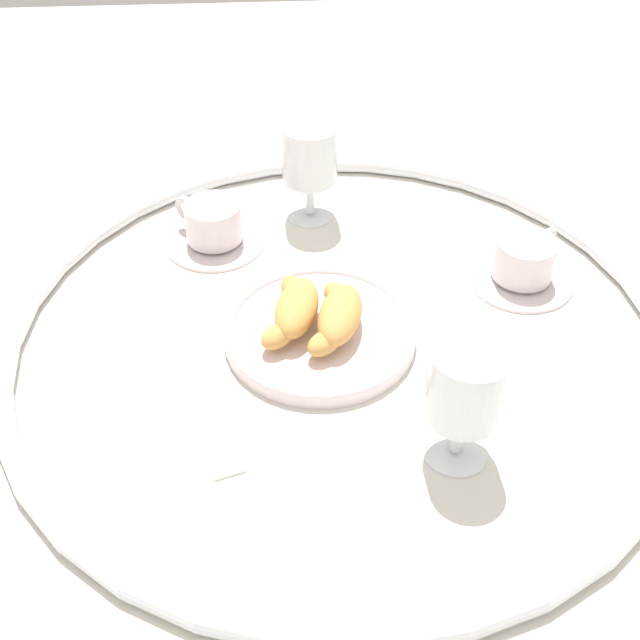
{
  "coord_description": "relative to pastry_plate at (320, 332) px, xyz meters",
  "views": [
    {
      "loc": [
        -0.7,
        0.07,
        0.65
      ],
      "look_at": [
        0.0,
        0.02,
        0.03
      ],
      "focal_mm": 45.05,
      "sensor_mm": 36.0,
      "label": 1
    }
  ],
  "objects": [
    {
      "name": "pastry_plate",
      "position": [
        0.0,
        0.0,
        0.0
      ],
      "size": [
        0.23,
        0.23,
        0.02
      ],
      "color": "silver",
      "rests_on": "ground_plane"
    },
    {
      "name": "croissant_large",
      "position": [
        -0.01,
        -0.02,
        0.03
      ],
      "size": [
        0.13,
        0.09,
        0.04
      ],
      "color": "#D6994C",
      "rests_on": "pastry_plate"
    },
    {
      "name": "sugar_packet",
      "position": [
        -0.17,
        0.11,
        -0.01
      ],
      "size": [
        0.06,
        0.05,
        0.01
      ],
      "primitive_type": "cube",
      "rotation": [
        0.0,
        0.0,
        0.31
      ],
      "color": "white",
      "rests_on": "ground_plane"
    },
    {
      "name": "coffee_cup_far",
      "position": [
        0.2,
        0.13,
        0.01
      ],
      "size": [
        0.14,
        0.14,
        0.06
      ],
      "color": "silver",
      "rests_on": "ground_plane"
    },
    {
      "name": "juice_glass_left",
      "position": [
        -0.18,
        -0.13,
        0.08
      ],
      "size": [
        0.08,
        0.08,
        0.14
      ],
      "color": "white",
      "rests_on": "ground_plane"
    },
    {
      "name": "croissant_small",
      "position": [
        0.01,
        0.03,
        0.03
      ],
      "size": [
        0.13,
        0.08,
        0.04
      ],
      "color": "#D6994C",
      "rests_on": "pastry_plate"
    },
    {
      "name": "ground_plane",
      "position": [
        -0.0,
        -0.02,
        -0.01
      ],
      "size": [
        2.2,
        2.2,
        0.0
      ],
      "primitive_type": "plane",
      "color": "silver"
    },
    {
      "name": "coffee_cup_near",
      "position": [
        0.1,
        -0.27,
        0.01
      ],
      "size": [
        0.14,
        0.14,
        0.06
      ],
      "color": "silver",
      "rests_on": "ground_plane"
    },
    {
      "name": "table_chrome_rim",
      "position": [
        -0.0,
        -0.02,
        0.0
      ],
      "size": [
        0.79,
        0.79,
        0.02
      ],
      "primitive_type": "torus",
      "color": "silver",
      "rests_on": "ground_plane"
    },
    {
      "name": "juice_glass_right",
      "position": [
        0.26,
        -0.0,
        0.08
      ],
      "size": [
        0.08,
        0.08,
        0.14
      ],
      "color": "white",
      "rests_on": "ground_plane"
    }
  ]
}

